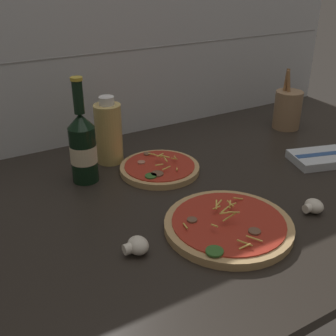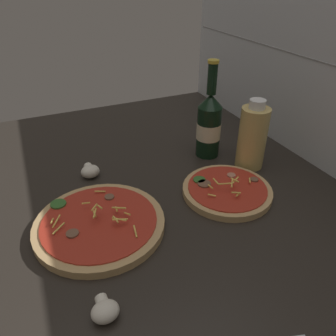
# 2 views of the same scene
# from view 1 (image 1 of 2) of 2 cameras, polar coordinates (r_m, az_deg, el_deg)

# --- Properties ---
(counter_slab) EXTENTS (1.60, 0.90, 0.03)m
(counter_slab) POSITION_cam_1_polar(r_m,az_deg,el_deg) (1.12, 7.05, -2.86)
(counter_slab) COLOR #28231E
(counter_slab) RESTS_ON ground
(tile_backsplash) EXTENTS (1.60, 0.01, 0.60)m
(tile_backsplash) POSITION_cam_1_polar(r_m,az_deg,el_deg) (1.38, -4.01, 15.80)
(tile_backsplash) COLOR silver
(tile_backsplash) RESTS_ON ground
(pizza_near) EXTENTS (0.28, 0.28, 0.05)m
(pizza_near) POSITION_cam_1_polar(r_m,az_deg,el_deg) (0.93, 8.17, -7.68)
(pizza_near) COLOR tan
(pizza_near) RESTS_ON counter_slab
(pizza_far) EXTENTS (0.22, 0.22, 0.05)m
(pizza_far) POSITION_cam_1_polar(r_m,az_deg,el_deg) (1.17, -1.15, -0.03)
(pizza_far) COLOR tan
(pizza_far) RESTS_ON counter_slab
(beer_bottle) EXTENTS (0.07, 0.07, 0.28)m
(beer_bottle) POSITION_cam_1_polar(r_m,az_deg,el_deg) (1.11, -11.46, 2.90)
(beer_bottle) COLOR black
(beer_bottle) RESTS_ON counter_slab
(oil_bottle) EXTENTS (0.08, 0.08, 0.19)m
(oil_bottle) POSITION_cam_1_polar(r_m,az_deg,el_deg) (1.21, -8.05, 4.78)
(oil_bottle) COLOR #D6B766
(oil_bottle) RESTS_ON counter_slab
(mushroom_left) EXTENTS (0.05, 0.05, 0.03)m
(mushroom_left) POSITION_cam_1_polar(r_m,az_deg,el_deg) (0.86, -4.24, -10.45)
(mushroom_left) COLOR white
(mushroom_left) RESTS_ON counter_slab
(mushroom_right) EXTENTS (0.05, 0.05, 0.03)m
(mushroom_right) POSITION_cam_1_polar(r_m,az_deg,el_deg) (1.04, 19.09, -4.91)
(mushroom_right) COLOR white
(mushroom_right) RESTS_ON counter_slab
(utensil_crock) EXTENTS (0.09, 0.09, 0.20)m
(utensil_crock) POSITION_cam_1_polar(r_m,az_deg,el_deg) (1.52, 15.88, 7.67)
(utensil_crock) COLOR #9E7A56
(utensil_crock) RESTS_ON counter_slab
(dish_towel) EXTENTS (0.19, 0.16, 0.03)m
(dish_towel) POSITION_cam_1_polar(r_m,az_deg,el_deg) (1.30, 20.06, 1.27)
(dish_towel) COLOR silver
(dish_towel) RESTS_ON counter_slab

